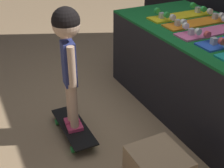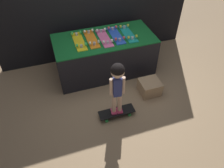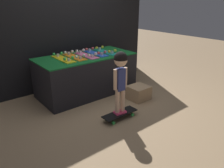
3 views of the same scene
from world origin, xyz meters
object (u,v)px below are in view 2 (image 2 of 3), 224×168
object	(u,v)px
skateboard_pink_on_rack	(104,37)
skateboard_on_floor	(117,112)
skateboard_blue_on_rack	(116,35)
skateboard_yellow_on_rack	(79,41)
child	(117,81)
skateboard_orange_on_rack	(91,38)
skateboard_teal_on_rack	(128,33)
storage_box	(150,87)

from	to	relation	value
skateboard_pink_on_rack	skateboard_on_floor	size ratio (longest dim) A/B	1.06
skateboard_pink_on_rack	skateboard_blue_on_rack	world-z (taller)	same
skateboard_yellow_on_rack	skateboard_on_floor	size ratio (longest dim) A/B	1.06
skateboard_blue_on_rack	child	world-z (taller)	child
skateboard_blue_on_rack	skateboard_pink_on_rack	bearing A→B (deg)	-175.11
skateboard_orange_on_rack	skateboard_blue_on_rack	distance (m)	0.47
skateboard_blue_on_rack	skateboard_teal_on_rack	size ratio (longest dim) A/B	1.00
skateboard_yellow_on_rack	child	world-z (taller)	child
skateboard_blue_on_rack	skateboard_teal_on_rack	bearing A→B (deg)	-4.97
skateboard_pink_on_rack	storage_box	distance (m)	1.23
skateboard_teal_on_rack	child	size ratio (longest dim) A/B	0.64
storage_box	skateboard_blue_on_rack	bearing A→B (deg)	111.81
skateboard_teal_on_rack	storage_box	world-z (taller)	skateboard_teal_on_rack
skateboard_yellow_on_rack	skateboard_orange_on_rack	size ratio (longest dim) A/B	1.00
storage_box	child	bearing A→B (deg)	-156.65
skateboard_orange_on_rack	skateboard_on_floor	distance (m)	1.42
skateboard_blue_on_rack	skateboard_on_floor	size ratio (longest dim) A/B	1.06
skateboard_yellow_on_rack	child	size ratio (longest dim) A/B	0.64
skateboard_on_floor	child	distance (m)	0.71
skateboard_orange_on_rack	skateboard_pink_on_rack	bearing A→B (deg)	-10.08
skateboard_orange_on_rack	skateboard_pink_on_rack	size ratio (longest dim) A/B	1.00
skateboard_teal_on_rack	storage_box	xyz separation A→B (m)	(0.12, -0.86, -0.65)
skateboard_blue_on_rack	skateboard_on_floor	xyz separation A→B (m)	(-0.40, -1.20, -0.71)
skateboard_yellow_on_rack	skateboard_blue_on_rack	bearing A→B (deg)	-1.28
child	skateboard_pink_on_rack	bearing A→B (deg)	88.35
skateboard_yellow_on_rack	skateboard_teal_on_rack	bearing A→B (deg)	-2.21
skateboard_orange_on_rack	skateboard_on_floor	world-z (taller)	skateboard_orange_on_rack
skateboard_yellow_on_rack	skateboard_orange_on_rack	xyz separation A→B (m)	(0.23, 0.01, 0.00)
skateboard_pink_on_rack	storage_box	xyz separation A→B (m)	(0.58, -0.86, -0.65)
skateboard_blue_on_rack	skateboard_yellow_on_rack	bearing A→B (deg)	178.72
skateboard_pink_on_rack	skateboard_teal_on_rack	world-z (taller)	same
skateboard_orange_on_rack	skateboard_teal_on_rack	xyz separation A→B (m)	(0.70, -0.04, 0.00)
skateboard_on_floor	child	size ratio (longest dim) A/B	0.61
skateboard_teal_on_rack	storage_box	size ratio (longest dim) A/B	1.75
skateboard_teal_on_rack	skateboard_on_floor	world-z (taller)	skateboard_teal_on_rack
skateboard_yellow_on_rack	child	bearing A→B (deg)	-76.15
skateboard_yellow_on_rack	storage_box	bearing A→B (deg)	-40.46
skateboard_blue_on_rack	skateboard_on_floor	bearing A→B (deg)	-108.27
skateboard_on_floor	skateboard_pink_on_rack	bearing A→B (deg)	82.08
skateboard_orange_on_rack	skateboard_yellow_on_rack	bearing A→B (deg)	-178.57
skateboard_pink_on_rack	storage_box	bearing A→B (deg)	-55.78
skateboard_on_floor	child	xyz separation A→B (m)	(0.00, 0.00, 0.71)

